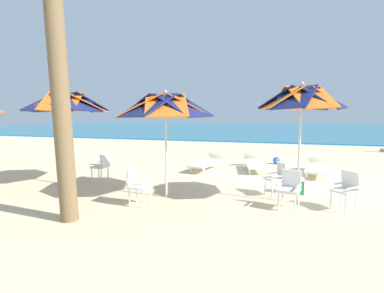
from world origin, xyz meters
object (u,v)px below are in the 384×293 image
(beach_umbrella_0, at_px, (302,100))
(beach_umbrella_2, at_px, (67,103))
(cooler_box, at_px, (294,186))
(beach_ball, at_px, (277,160))
(palm_tree_2, at_px, (56,56))
(plastic_chair_1, at_px, (346,188))
(plastic_chair_3, at_px, (137,184))
(plastic_chair_2, at_px, (277,177))
(sun_lounger_1, at_px, (255,163))
(sun_lounger_2, at_px, (207,162))
(plastic_chair_0, at_px, (290,187))
(plastic_chair_4, at_px, (102,165))
(sun_lounger_0, at_px, (316,167))
(beach_umbrella_1, at_px, (166,107))

(beach_umbrella_0, bearing_deg, beach_umbrella_2, 179.93)
(cooler_box, xyz_separation_m, beach_ball, (-0.42, 4.45, -0.05))
(palm_tree_2, height_order, cooler_box, palm_tree_2)
(plastic_chair_1, height_order, plastic_chair_3, same)
(beach_umbrella_0, distance_m, plastic_chair_2, 2.07)
(plastic_chair_1, relative_size, cooler_box, 1.73)
(palm_tree_2, bearing_deg, sun_lounger_1, 62.79)
(sun_lounger_2, distance_m, beach_ball, 3.20)
(beach_umbrella_0, relative_size, plastic_chair_0, 3.29)
(plastic_chair_2, distance_m, plastic_chair_4, 5.32)
(plastic_chair_2, relative_size, palm_tree_2, 0.16)
(plastic_chair_4, distance_m, sun_lounger_0, 7.22)
(sun_lounger_1, bearing_deg, plastic_chair_4, -145.91)
(sun_lounger_2, bearing_deg, plastic_chair_3, -97.86)
(plastic_chair_1, distance_m, plastic_chair_2, 1.64)
(sun_lounger_1, relative_size, palm_tree_2, 0.41)
(beach_umbrella_0, relative_size, beach_ball, 9.44)
(beach_ball, bearing_deg, plastic_chair_2, -90.35)
(plastic_chair_3, relative_size, plastic_chair_4, 1.00)
(sun_lounger_1, height_order, cooler_box, sun_lounger_1)
(plastic_chair_2, xyz_separation_m, sun_lounger_2, (-2.52, 2.85, -0.22))
(palm_tree_2, bearing_deg, beach_ball, 62.70)
(plastic_chair_1, distance_m, beach_umbrella_1, 4.54)
(plastic_chair_2, distance_m, beach_ball, 4.79)
(plastic_chair_2, relative_size, sun_lounger_0, 0.39)
(beach_umbrella_2, distance_m, palm_tree_2, 3.28)
(beach_umbrella_1, bearing_deg, palm_tree_2, -121.53)
(beach_umbrella_2, height_order, plastic_chair_4, beach_umbrella_2)
(plastic_chair_1, xyz_separation_m, plastic_chair_4, (-6.77, 0.93, 0.00))
(plastic_chair_4, bearing_deg, palm_tree_2, -68.40)
(plastic_chair_3, xyz_separation_m, sun_lounger_2, (0.63, 4.57, -0.22))
(plastic_chair_3, bearing_deg, beach_umbrella_1, 61.11)
(sun_lounger_0, height_order, palm_tree_2, palm_tree_2)
(beach_umbrella_1, distance_m, beach_ball, 6.70)
(palm_tree_2, bearing_deg, beach_umbrella_2, 126.59)
(sun_lounger_0, xyz_separation_m, sun_lounger_1, (-2.12, 0.28, 0.00))
(beach_umbrella_0, distance_m, sun_lounger_0, 4.19)
(plastic_chair_2, height_order, plastic_chair_4, same)
(plastic_chair_2, bearing_deg, plastic_chair_4, 178.23)
(sun_lounger_2, bearing_deg, plastic_chair_1, -42.32)
(sun_lounger_0, xyz_separation_m, palm_tree_2, (-5.37, -6.04, 2.90))
(beach_umbrella_0, height_order, sun_lounger_2, beach_umbrella_0)
(plastic_chair_1, relative_size, plastic_chair_3, 1.00)
(beach_umbrella_1, bearing_deg, sun_lounger_1, 65.15)
(sun_lounger_0, height_order, cooler_box, sun_lounger_0)
(beach_umbrella_1, bearing_deg, beach_umbrella_0, 7.38)
(cooler_box, bearing_deg, plastic_chair_2, -143.20)
(sun_lounger_2, relative_size, beach_ball, 7.38)
(beach_umbrella_2, relative_size, palm_tree_2, 0.51)
(beach_umbrella_1, distance_m, sun_lounger_1, 5.03)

